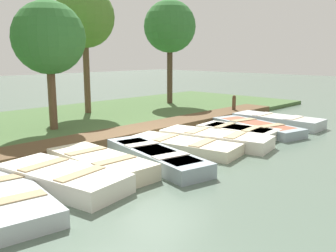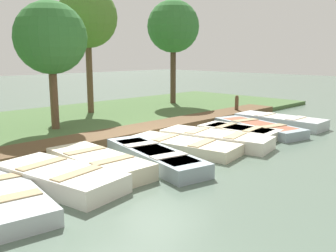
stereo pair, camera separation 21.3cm
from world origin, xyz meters
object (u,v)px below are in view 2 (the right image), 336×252
at_px(rowboat_8, 280,121).
at_px(mooring_post_far, 237,106).
at_px(rowboat_2, 98,163).
at_px(rowboat_7, 258,127).
at_px(rowboat_5, 215,139).
at_px(park_tree_right, 173,27).
at_px(rowboat_3, 154,156).
at_px(rowboat_6, 239,132).
at_px(park_tree_left, 51,39).
at_px(rowboat_1, 60,177).
at_px(rowboat_4, 183,145).
at_px(park_tree_center, 87,18).

bearing_deg(rowboat_8, mooring_post_far, 163.10).
distance_m(rowboat_2, rowboat_7, 6.70).
height_order(rowboat_5, mooring_post_far, mooring_post_far).
xyz_separation_m(mooring_post_far, park_tree_right, (-4.21, 0.27, 3.61)).
xyz_separation_m(rowboat_3, rowboat_6, (-0.27, 4.19, -0.02)).
bearing_deg(rowboat_3, rowboat_5, 103.91).
height_order(rowboat_6, mooring_post_far, mooring_post_far).
xyz_separation_m(rowboat_3, park_tree_left, (-5.05, 0.03, 3.06)).
distance_m(rowboat_3, rowboat_6, 4.20).
height_order(rowboat_6, rowboat_7, rowboat_6).
xyz_separation_m(rowboat_2, rowboat_8, (0.24, 8.24, -0.01)).
bearing_deg(rowboat_7, park_tree_right, 172.62).
bearing_deg(rowboat_1, rowboat_8, 80.47).
bearing_deg(park_tree_right, rowboat_8, -8.31).
xyz_separation_m(rowboat_3, rowboat_8, (-0.22, 6.86, 0.01)).
distance_m(rowboat_4, rowboat_5, 1.24).
bearing_deg(rowboat_7, rowboat_6, -78.76).
bearing_deg(rowboat_4, rowboat_1, -98.68).
relative_size(rowboat_1, rowboat_4, 0.92).
bearing_deg(rowboat_4, rowboat_8, 78.33).
height_order(rowboat_8, park_tree_right, park_tree_right).
height_order(park_tree_left, park_tree_right, park_tree_right).
height_order(rowboat_4, park_tree_center, park_tree_center).
bearing_deg(park_tree_center, rowboat_2, -32.49).
xyz_separation_m(rowboat_3, park_tree_right, (-6.93, 7.84, 3.90)).
distance_m(rowboat_7, park_tree_center, 8.48).
distance_m(rowboat_5, rowboat_8, 4.21).
height_order(rowboat_4, rowboat_5, rowboat_5).
height_order(rowboat_3, rowboat_5, rowboat_5).
distance_m(rowboat_8, park_tree_center, 9.03).
bearing_deg(rowboat_6, rowboat_8, 82.70).
bearing_deg(park_tree_center, rowboat_3, -22.15).
bearing_deg(rowboat_7, rowboat_3, -74.23).
relative_size(rowboat_3, rowboat_8, 1.09).
bearing_deg(rowboat_5, rowboat_6, 85.16).
xyz_separation_m(rowboat_2, rowboat_6, (0.19, 5.57, -0.04)).
bearing_deg(rowboat_6, rowboat_2, -98.24).
xyz_separation_m(rowboat_1, park_tree_right, (-6.76, 10.40, 3.88)).
relative_size(rowboat_4, rowboat_7, 0.92).
bearing_deg(rowboat_3, park_tree_left, -168.35).
height_order(rowboat_7, park_tree_right, park_tree_right).
xyz_separation_m(rowboat_1, park_tree_center, (-7.13, 5.53, 4.02)).
relative_size(rowboat_1, park_tree_right, 0.57).
distance_m(rowboat_2, park_tree_center, 9.04).
height_order(rowboat_3, park_tree_center, park_tree_center).
xyz_separation_m(rowboat_1, rowboat_8, (-0.05, 9.42, -0.01)).
bearing_deg(rowboat_8, park_tree_left, -126.38).
bearing_deg(rowboat_8, park_tree_center, -152.34).
relative_size(rowboat_3, rowboat_4, 1.09).
xyz_separation_m(rowboat_5, mooring_post_far, (-2.63, 4.91, 0.28)).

